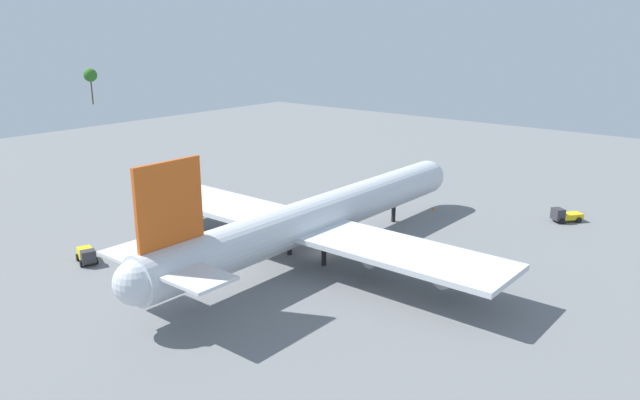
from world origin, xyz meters
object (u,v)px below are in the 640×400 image
object	(u,v)px
cargo_airplane	(318,217)
baggage_tug	(87,255)
safety_cone_nose	(433,208)
cargo_loader	(565,215)

from	to	relation	value
cargo_airplane	baggage_tug	size ratio (longest dim) A/B	14.18
cargo_airplane	safety_cone_nose	bearing A→B (deg)	-3.51
cargo_airplane	safety_cone_nose	size ratio (longest dim) A/B	104.66
baggage_tug	cargo_airplane	bearing A→B (deg)	-44.97
cargo_airplane	cargo_loader	xyz separation A→B (m)	(38.55, -22.50, -4.56)
cargo_loader	safety_cone_nose	xyz separation A→B (m)	(-8.07, 20.63, -0.81)
cargo_airplane	cargo_loader	bearing A→B (deg)	-30.27
baggage_tug	cargo_loader	size ratio (longest dim) A/B	0.88
cargo_loader	baggage_tug	bearing A→B (deg)	143.54
baggage_tug	safety_cone_nose	world-z (taller)	baggage_tug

